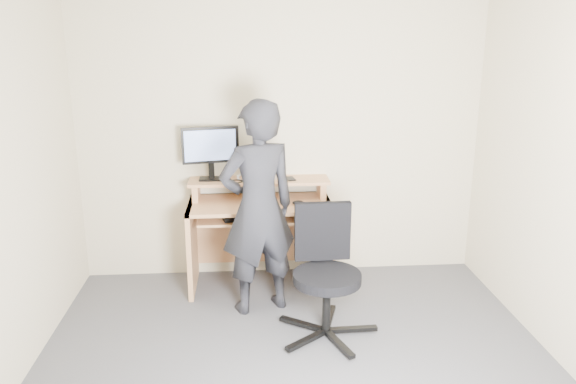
{
  "coord_description": "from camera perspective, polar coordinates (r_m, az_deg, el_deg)",
  "views": [
    {
      "loc": [
        -0.31,
        -3.06,
        2.13
      ],
      "look_at": [
        0.01,
        1.05,
        0.95
      ],
      "focal_mm": 35.0,
      "sensor_mm": 36.0,
      "label": 1
    }
  ],
  "objects": [
    {
      "name": "headphones",
      "position": [
        4.86,
        -4.28,
        1.48
      ],
      "size": [
        0.17,
        0.17,
        0.06
      ],
      "primitive_type": "torus",
      "rotation": [
        0.26,
        0.0,
        0.07
      ],
      "color": "silver",
      "rests_on": "desk"
    },
    {
      "name": "monitor",
      "position": [
        4.78,
        -7.88,
        4.41
      ],
      "size": [
        0.48,
        0.14,
        0.46
      ],
      "rotation": [
        0.0,
        0.0,
        0.21
      ],
      "color": "black",
      "rests_on": "desk"
    },
    {
      "name": "mouse",
      "position": [
        4.64,
        1.04,
        -1.11
      ],
      "size": [
        0.1,
        0.07,
        0.04
      ],
      "primitive_type": "ellipsoid",
      "rotation": [
        0.0,
        0.0,
        -0.09
      ],
      "color": "black",
      "rests_on": "desk"
    },
    {
      "name": "back_wall",
      "position": [
        4.9,
        -0.71,
        5.63
      ],
      "size": [
        3.5,
        0.02,
        2.5
      ],
      "primitive_type": "cube",
      "color": "beige",
      "rests_on": "ground"
    },
    {
      "name": "desk",
      "position": [
        4.86,
        -2.87,
        -3.07
      ],
      "size": [
        1.2,
        0.6,
        0.91
      ],
      "color": "tan",
      "rests_on": "ground"
    },
    {
      "name": "charger",
      "position": [
        4.74,
        -6.25,
        1.18
      ],
      "size": [
        0.06,
        0.05,
        0.03
      ],
      "primitive_type": "cube",
      "rotation": [
        0.0,
        0.0,
        0.31
      ],
      "color": "black",
      "rests_on": "desk"
    },
    {
      "name": "person",
      "position": [
        4.28,
        -3.05,
        -1.67
      ],
      "size": [
        0.71,
        0.59,
        1.67
      ],
      "primitive_type": "imported",
      "rotation": [
        0.0,
        0.0,
        3.5
      ],
      "color": "black",
      "rests_on": "ground"
    },
    {
      "name": "office_chair",
      "position": [
        4.06,
        3.81,
        -7.65
      ],
      "size": [
        0.71,
        0.74,
        0.92
      ],
      "rotation": [
        0.0,
        0.0,
        0.03
      ],
      "color": "black",
      "rests_on": "ground"
    },
    {
      "name": "external_drive",
      "position": [
        4.82,
        -2.49,
        2.53
      ],
      "size": [
        0.08,
        0.13,
        0.2
      ],
      "primitive_type": "cube",
      "rotation": [
        0.0,
        0.0,
        -0.07
      ],
      "color": "black",
      "rests_on": "desk"
    },
    {
      "name": "smartphone",
      "position": [
        4.82,
        0.23,
        1.37
      ],
      "size": [
        0.09,
        0.14,
        0.01
      ],
      "primitive_type": "cube",
      "rotation": [
        0.0,
        0.0,
        0.19
      ],
      "color": "black",
      "rests_on": "desk"
    },
    {
      "name": "ground",
      "position": [
        3.74,
        1.17,
        -18.73
      ],
      "size": [
        3.5,
        3.5,
        0.0
      ],
      "primitive_type": "plane",
      "color": "#535358",
      "rests_on": "ground"
    },
    {
      "name": "keyboard",
      "position": [
        4.66,
        -3.88,
        -2.39
      ],
      "size": [
        0.49,
        0.28,
        0.03
      ],
      "primitive_type": "cube",
      "rotation": [
        0.0,
        0.0,
        0.24
      ],
      "color": "black",
      "rests_on": "desk"
    },
    {
      "name": "travel_mug",
      "position": [
        4.81,
        -1.44,
        2.3
      ],
      "size": [
        0.09,
        0.09,
        0.17
      ],
      "primitive_type": "cylinder",
      "rotation": [
        0.0,
        0.0,
        -0.21
      ],
      "color": "silver",
      "rests_on": "desk"
    }
  ]
}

